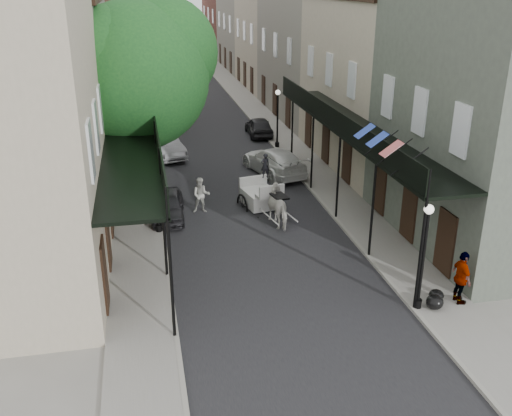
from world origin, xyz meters
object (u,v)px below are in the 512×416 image
pedestrian_sidewalk_right (462,278)px  car_right_near (274,161)px  lamppost_left (156,190)px  carriage (257,182)px  pedestrian_walking (201,195)px  car_left_far (152,109)px  car_left_near (168,205)px  tree_near (144,69)px  lamppost_right_far (277,118)px  lamppost_right_near (423,256)px  horse (280,206)px  pedestrian_sidewalk_left (122,137)px  tree_far (139,49)px  car_right_far (259,126)px  car_left_mid (163,144)px

pedestrian_sidewalk_right → car_right_near: pedestrian_sidewalk_right is taller
lamppost_left → carriage: lamppost_left is taller
pedestrian_walking → car_left_far: 21.30m
pedestrian_sidewalk_right → car_left_near: bearing=46.0°
tree_near → lamppost_right_far: size_ratio=2.60×
carriage → pedestrian_sidewalk_right: bearing=-77.0°
lamppost_right_near → pedestrian_walking: bearing=121.2°
tree_near → horse: tree_near is taller
lamppost_right_far → tree_near: bearing=-136.7°
lamppost_left → pedestrian_sidewalk_left: size_ratio=2.27×
carriage → pedestrian_walking: (-2.81, -0.54, -0.26)m
lamppost_right_near → car_right_near: lamppost_right_near is taller
car_left_far → carriage: bearing=-83.9°
car_right_near → pedestrian_walking: bearing=31.5°
lamppost_left → pedestrian_walking: (2.10, 2.08, -1.19)m
tree_far → pedestrian_sidewalk_right: 28.37m
lamppost_left → car_left_near: size_ratio=1.01×
carriage → pedestrian_walking: size_ratio=1.67×
pedestrian_walking → car_right_near: bearing=52.0°
lamppost_right_far → car_right_far: bearing=98.3°
tree_far → car_left_far: (0.65, 5.15, -5.25)m
lamppost_right_near → car_right_far: lamppost_right_near is taller
car_left_mid → car_left_far: bearing=76.2°
lamppost_right_near → lamppost_right_far: bearing=90.0°
pedestrian_sidewalk_right → car_left_mid: pedestrian_sidewalk_right is taller
pedestrian_sidewalk_left → car_left_mid: size_ratio=0.35×
pedestrian_walking → pedestrian_sidewalk_left: bearing=114.2°
car_left_near → lamppost_right_far: bearing=56.7°
lamppost_left → car_right_far: 17.28m
pedestrian_sidewalk_left → tree_near: bearing=69.7°
lamppost_right_near → pedestrian_walking: (-6.10, 10.08, -1.19)m
pedestrian_walking → pedestrian_sidewalk_left: 11.92m
horse → car_right_near: 7.17m
tree_near → lamppost_right_far: 12.24m
pedestrian_sidewalk_left → car_left_mid: bearing=116.4°
tree_far → pedestrian_walking: bearing=-82.1°
horse → car_right_near: (1.37, 7.03, -0.12)m
tree_far → lamppost_right_far: tree_far is taller
tree_far → car_left_far: tree_far is taller
tree_far → horse: 19.66m
lamppost_left → car_right_near: bearing=45.9°
tree_far → lamppost_left: 18.57m
lamppost_left → lamppost_right_far: bearing=55.7°
pedestrian_walking → pedestrian_sidewalk_left: size_ratio=1.05×
car_left_mid → car_right_near: 7.62m
lamppost_left → car_left_mid: (0.81, 11.73, -1.28)m
lamppost_left → pedestrian_sidewalk_left: bearing=97.2°
car_right_far → tree_far: bearing=-17.6°
lamppost_right_near → lamppost_left: bearing=135.7°
car_right_near → car_left_far: bearing=-83.8°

